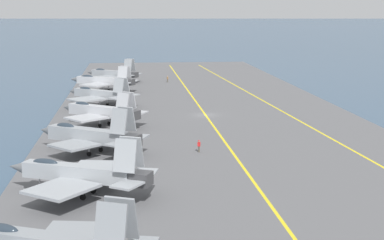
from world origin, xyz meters
name	(u,v)px	position (x,y,z in m)	size (l,w,h in m)	color
ground_plane	(205,117)	(0.00, 0.00, 0.00)	(2000.00, 2000.00, 0.00)	#334C66
carrier_deck	(205,116)	(0.00, 0.00, 0.20)	(203.64, 53.38, 0.40)	#565659
deck_stripe_foul_line	(286,113)	(0.00, -14.68, 0.40)	(183.27, 0.36, 0.01)	yellow
deck_stripe_centerline	(205,115)	(0.00, 0.00, 0.40)	(183.27, 0.36, 0.01)	yellow
parked_jet_second	(81,173)	(-43.95, 18.44, 2.81)	(14.07, 15.91, 6.46)	#93999E
parked_jet_third	(89,135)	(-26.06, 18.73, 2.81)	(12.77, 15.27, 6.53)	gray
parked_jet_fourth	(100,111)	(-7.72, 18.12, 2.76)	(13.27, 14.66, 5.85)	#A8AAAF
parked_jet_fifth	(101,94)	(10.88, 18.92, 2.83)	(13.81, 14.43, 5.93)	#93999E
parked_jet_sixth	(103,81)	(30.69, 19.25, 2.99)	(12.57, 15.89, 6.11)	#A8AAAF
parked_jet_seventh	(113,74)	(48.52, 17.50, 2.61)	(13.04, 14.71, 6.17)	gray
crew_red_vest	(199,146)	(-27.01, 4.40, 1.31)	(0.33, 0.42, 1.66)	#4C473D
crew_brown_vest	(168,79)	(46.67, 3.67, 1.34)	(0.31, 0.41, 1.71)	#4C473D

